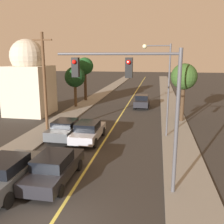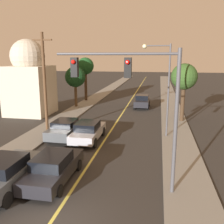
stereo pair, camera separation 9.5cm
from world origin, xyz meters
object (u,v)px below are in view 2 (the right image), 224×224
Objects in this scene: car_outer_lane_second at (66,128)px; car_far_oncoming at (142,101)px; traffic_signal_mast at (138,91)px; streetlamp_right at (162,78)px; utility_pole_left at (45,83)px; tree_left_near at (75,77)px; tree_left_far at (85,67)px; domed_building_left at (29,80)px; car_outer_lane_front at (6,173)px; tree_right_near at (184,77)px; car_near_lane_second at (88,131)px; car_near_lane_front at (54,167)px.

car_far_oncoming reaches higher than car_outer_lane_second.
traffic_signal_mast is 0.92× the size of streetlamp_right.
utility_pole_left is at bearing 164.43° from car_outer_lane_second.
tree_left_far reaches higher than tree_left_near.
domed_building_left reaches higher than car_outer_lane_second.
tree_right_near is (9.65, 15.15, 3.61)m from car_outer_lane_front.
streetlamp_right is at bearing -21.63° from domed_building_left.
car_far_oncoming is 20.96m from traffic_signal_mast.
tree_right_near is at bearing -21.98° from tree_left_near.
car_near_lane_second is 1.99m from car_outer_lane_second.
car_outer_lane_second is at bearing -75.09° from tree_left_near.
traffic_signal_mast is 11.15m from utility_pole_left.
utility_pole_left is (-1.85, 8.65, 3.53)m from car_outer_lane_front.
car_outer_lane_second is at bearing -78.98° from tree_left_far.
car_outer_lane_second is 0.68× the size of traffic_signal_mast.
tree_right_near is (12.91, -5.21, 0.60)m from tree_left_near.
car_outer_lane_front is 18.32m from tree_right_near.
utility_pole_left is (-1.85, 0.51, 3.58)m from car_outer_lane_second.
streetlamp_right reaches higher than car_outer_lane_front.
car_far_oncoming is 0.49× the size of domed_building_left.
car_near_lane_second is at bearing -73.08° from tree_left_far.
traffic_signal_mast is (6.30, -7.07, 4.14)m from car_outer_lane_second.
car_near_lane_front is 17.30m from domed_building_left.
traffic_signal_mast reaches higher than car_near_lane_front.
car_outer_lane_second is 0.89× the size of tree_left_near.
tree_right_near is at bearing 61.11° from car_near_lane_front.
car_far_oncoming is at bearing 80.94° from car_near_lane_front.
car_outer_lane_front is at bearing -148.24° from car_near_lane_front.
car_outer_lane_front is 1.06× the size of car_outer_lane_second.
car_near_lane_front is at bearing -74.20° from car_outer_lane_second.
tree_right_near is (7.69, 13.94, 3.70)m from car_near_lane_front.
car_near_lane_front is at bearing -74.76° from tree_left_near.
tree_left_near is (-10.74, 10.47, -0.96)m from streetlamp_right.
traffic_signal_mast is (6.30, 1.06, 4.08)m from car_outer_lane_front.
tree_right_near is at bearing -37.54° from tree_left_far.
streetlamp_right is at bearing 13.22° from car_outer_lane_second.
streetlamp_right is at bearing -54.66° from tree_left_far.
tree_right_near is (12.96, -9.96, -0.51)m from tree_left_far.
car_outer_lane_second is (-1.96, 6.92, 0.04)m from car_near_lane_front.
streetlamp_right reaches higher than car_near_lane_second.
tree_left_far reaches higher than car_far_oncoming.
tree_right_near is (4.44, -6.44, 3.65)m from car_far_oncoming.
tree_left_near is at bearing -89.42° from tree_left_far.
utility_pole_left is at bearing 117.10° from car_near_lane_front.
car_near_lane_second is 7.15m from streetlamp_right.
tree_left_far is at bearing -22.46° from car_far_oncoming.
car_outer_lane_front is 25.66m from tree_left_far.
car_near_lane_second is 0.74× the size of tree_left_far.
domed_building_left reaches higher than tree_right_near.
tree_right_near is at bearing 43.67° from car_near_lane_second.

